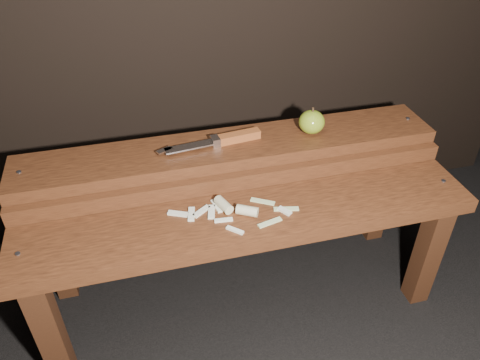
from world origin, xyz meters
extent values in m
plane|color=black|center=(0.00, 0.00, 0.00)|extent=(60.00, 60.00, 0.00)
cube|color=#381C0E|center=(-0.54, -0.10, 0.19)|extent=(0.06, 0.06, 0.38)
cube|color=#381C0E|center=(0.54, -0.10, 0.19)|extent=(0.06, 0.06, 0.38)
cube|color=#482311|center=(0.00, -0.05, 0.40)|extent=(1.20, 0.20, 0.04)
cylinder|color=slate|center=(-0.56, -0.05, 0.42)|extent=(0.01, 0.01, 0.00)
cylinder|color=slate|center=(0.56, -0.05, 0.42)|extent=(0.01, 0.01, 0.00)
cube|color=#381C0E|center=(-0.54, 0.20, 0.23)|extent=(0.06, 0.06, 0.46)
cube|color=#381C0E|center=(0.54, 0.20, 0.23)|extent=(0.06, 0.06, 0.46)
cube|color=#482311|center=(0.00, 0.07, 0.44)|extent=(1.20, 0.02, 0.05)
cube|color=#482311|center=(0.00, 0.17, 0.48)|extent=(1.20, 0.18, 0.04)
cylinder|color=slate|center=(-0.56, 0.17, 0.50)|extent=(0.01, 0.01, 0.00)
cylinder|color=slate|center=(0.56, 0.17, 0.50)|extent=(0.01, 0.01, 0.00)
ellipsoid|color=olive|center=(0.24, 0.17, 0.53)|extent=(0.08, 0.08, 0.07)
cylinder|color=#382314|center=(0.24, 0.17, 0.57)|extent=(0.01, 0.01, 0.01)
cube|color=brown|center=(0.03, 0.18, 0.51)|extent=(0.12, 0.04, 0.02)
cube|color=silver|center=(-0.04, 0.17, 0.51)|extent=(0.03, 0.04, 0.03)
cube|color=silver|center=(-0.12, 0.16, 0.51)|extent=(0.13, 0.05, 0.00)
cube|color=silver|center=(-0.19, 0.16, 0.51)|extent=(0.05, 0.03, 0.00)
cube|color=beige|center=(-0.08, 0.00, 0.42)|extent=(0.03, 0.05, 0.01)
cube|color=beige|center=(-0.12, -0.01, 0.42)|extent=(0.05, 0.04, 0.01)
cube|color=beige|center=(-0.07, -0.06, 0.42)|extent=(0.05, 0.02, 0.01)
cube|color=beige|center=(-0.05, -0.10, 0.42)|extent=(0.04, 0.04, 0.01)
cube|color=beige|center=(-0.10, -0.02, 0.42)|extent=(0.03, 0.05, 0.01)
cube|color=beige|center=(-0.18, 0.00, 0.42)|extent=(0.05, 0.04, 0.01)
cube|color=beige|center=(0.09, -0.06, 0.42)|extent=(0.03, 0.04, 0.01)
cube|color=beige|center=(-0.06, 0.00, 0.42)|extent=(0.04, 0.05, 0.01)
cube|color=beige|center=(-0.15, -0.01, 0.42)|extent=(0.03, 0.05, 0.01)
cylinder|color=#C9BB8C|center=(-0.01, -0.05, 0.43)|extent=(0.06, 0.05, 0.03)
cylinder|color=#C9BB8C|center=(-0.06, -0.01, 0.43)|extent=(0.04, 0.06, 0.03)
cube|color=#BCC988|center=(0.04, -0.09, 0.42)|extent=(0.07, 0.03, 0.00)
cube|color=#BCC988|center=(0.04, -0.01, 0.42)|extent=(0.06, 0.05, 0.00)
cube|color=#BCC988|center=(0.09, -0.05, 0.42)|extent=(0.07, 0.03, 0.00)
camera|label=1|loc=(-0.26, -0.92, 1.20)|focal=35.00mm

